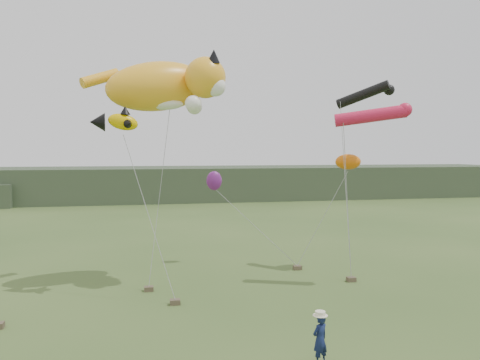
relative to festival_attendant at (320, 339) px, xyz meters
name	(u,v)px	position (x,y,z in m)	size (l,w,h in m)	color
ground	(262,337)	(-1.12, 2.18, -0.72)	(120.00, 120.00, 0.00)	#385123
headland	(149,184)	(-4.23, 46.87, 1.20)	(90.00, 13.00, 4.00)	#2D3D28
festival_attendant	(320,339)	(0.00, 0.00, 0.00)	(0.52, 0.34, 1.44)	#121C44
sandbag_anchors	(209,290)	(-2.15, 7.32, -0.62)	(14.62, 5.83, 0.20)	brown
cat_kite	(169,85)	(-3.65, 9.67, 8.29)	(6.56, 3.80, 2.97)	#F9AB21
fish_kite	(114,121)	(-6.03, 8.40, 6.53)	(2.09, 1.39, 1.13)	#DEB200
tube_kites	(373,106)	(5.80, 8.36, 7.41)	(4.05, 4.64, 2.44)	black
misc_kites	(299,169)	(3.12, 11.17, 4.37)	(7.71, 3.07, 1.95)	#D96209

